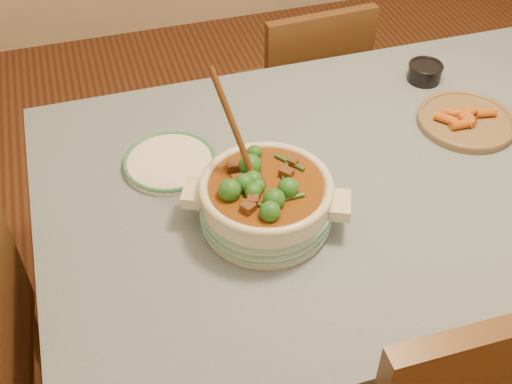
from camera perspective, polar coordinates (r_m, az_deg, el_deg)
The scene contains 7 objects.
floor at distance 2.23m, azimuth 7.81°, elevation -12.90°, with size 4.50×4.50×0.00m, color #442313.
dining_table at distance 1.72m, azimuth 9.88°, elevation -0.52°, with size 1.68×1.08×0.76m.
stew_casserole at distance 1.45m, azimuth 0.89°, elevation -0.59°, with size 0.39×0.39×0.36m.
white_plate at distance 1.66m, azimuth -7.68°, elevation 2.67°, with size 0.31×0.31×0.02m.
condiment_bowl at distance 2.02m, azimuth 14.80°, elevation 10.34°, with size 0.11×0.11×0.06m.
fried_plate at distance 1.87m, azimuth 18.21°, elevation 6.16°, with size 0.31×0.31×0.05m.
chair_far at distance 2.43m, azimuth 4.38°, elevation 8.93°, with size 0.41×0.41×0.84m.
Camera 1 is at (-0.64, -1.08, 1.84)m, focal length 45.00 mm.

